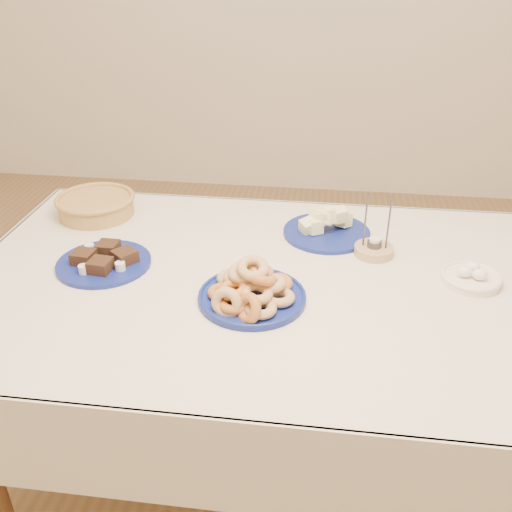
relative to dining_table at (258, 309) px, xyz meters
name	(u,v)px	position (x,y,z in m)	size (l,w,h in m)	color
ground	(258,461)	(0.00, 0.00, -0.64)	(5.00, 5.00, 0.00)	olive
dining_table	(258,309)	(0.00, 0.00, 0.00)	(1.71, 1.11, 0.75)	brown
donut_platter	(251,291)	(0.00, -0.12, 0.14)	(0.39, 0.39, 0.13)	navy
melon_plate	(326,226)	(0.18, 0.30, 0.14)	(0.33, 0.33, 0.10)	navy
brownie_plate	(104,261)	(-0.46, 0.01, 0.12)	(0.36, 0.36, 0.05)	navy
wicker_basket	(96,205)	(-0.61, 0.35, 0.14)	(0.32, 0.32, 0.07)	olive
candle_holder	(374,249)	(0.33, 0.18, 0.12)	(0.13, 0.13, 0.20)	tan
egg_bowl	(471,277)	(0.59, 0.05, 0.12)	(0.17, 0.17, 0.05)	white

